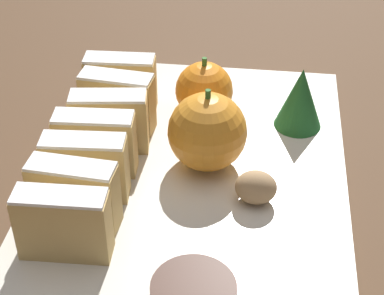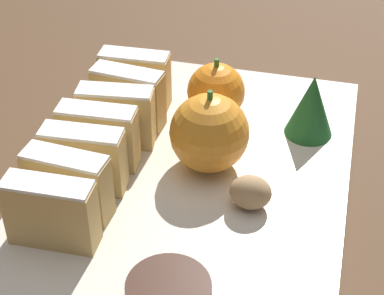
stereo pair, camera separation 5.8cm
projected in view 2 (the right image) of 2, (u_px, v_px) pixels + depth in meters
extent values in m
plane|color=#513823|center=(192.00, 183.00, 0.61)|extent=(6.00, 6.00, 0.00)
cube|color=silver|center=(192.00, 178.00, 0.61)|extent=(0.29, 0.41, 0.01)
cube|color=tan|center=(51.00, 214.00, 0.51)|extent=(0.07, 0.03, 0.06)
cube|color=white|center=(46.00, 185.00, 0.50)|extent=(0.07, 0.03, 0.00)
cube|color=tan|center=(68.00, 186.00, 0.54)|extent=(0.08, 0.03, 0.06)
cube|color=white|center=(64.00, 157.00, 0.52)|extent=(0.07, 0.03, 0.00)
cube|color=tan|center=(84.00, 161.00, 0.57)|extent=(0.07, 0.03, 0.06)
cube|color=white|center=(81.00, 132.00, 0.55)|extent=(0.07, 0.03, 0.00)
cube|color=tan|center=(99.00, 138.00, 0.60)|extent=(0.07, 0.03, 0.06)
cube|color=white|center=(96.00, 110.00, 0.58)|extent=(0.07, 0.03, 0.00)
cube|color=tan|center=(117.00, 117.00, 0.62)|extent=(0.08, 0.03, 0.06)
cube|color=white|center=(114.00, 90.00, 0.61)|extent=(0.07, 0.03, 0.00)
cube|color=tan|center=(128.00, 98.00, 0.65)|extent=(0.08, 0.03, 0.06)
cube|color=white|center=(127.00, 72.00, 0.63)|extent=(0.07, 0.03, 0.00)
cube|color=tan|center=(135.00, 80.00, 0.68)|extent=(0.07, 0.03, 0.06)
cube|color=white|center=(134.00, 55.00, 0.66)|extent=(0.07, 0.03, 0.00)
sphere|color=orange|center=(219.00, 92.00, 0.66)|extent=(0.06, 0.06, 0.06)
cylinder|color=#38702D|center=(219.00, 64.00, 0.64)|extent=(0.01, 0.01, 0.01)
sphere|color=orange|center=(209.00, 133.00, 0.59)|extent=(0.07, 0.07, 0.07)
cylinder|color=#38702D|center=(210.00, 96.00, 0.57)|extent=(0.01, 0.00, 0.01)
ellipsoid|color=tan|center=(251.00, 192.00, 0.56)|extent=(0.04, 0.03, 0.03)
cylinder|color=#381E14|center=(169.00, 291.00, 0.48)|extent=(0.06, 0.06, 0.01)
cone|color=#23662D|center=(311.00, 106.00, 0.63)|extent=(0.05, 0.05, 0.07)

